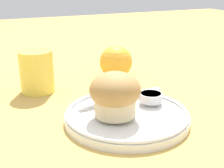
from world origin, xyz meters
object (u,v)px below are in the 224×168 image
butter_knife (122,97)px  orange_fruit (116,62)px  muffin (114,94)px  juice_glass (37,72)px

butter_knife → orange_fruit: bearing=61.6°
muffin → butter_knife: bearing=54.3°
orange_fruit → butter_knife: bearing=-111.5°
muffin → butter_knife: muffin is taller
muffin → orange_fruit: (0.11, 0.24, -0.02)m
orange_fruit → muffin: bearing=-115.5°
orange_fruit → juice_glass: size_ratio=0.88×
butter_knife → juice_glass: juice_glass is taller
butter_knife → juice_glass: size_ratio=1.98×
butter_knife → juice_glass: 0.21m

